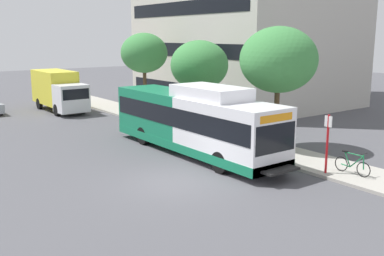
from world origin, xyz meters
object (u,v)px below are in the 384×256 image
street_tree_near_stop (278,60)px  box_truck_background (59,90)px  bus_stop_sign_pole (327,139)px  street_tree_mid_block (199,65)px  street_tree_far_block (144,53)px  bicycle_parked (352,165)px  transit_bus (194,121)px

street_tree_near_stop → box_truck_background: street_tree_near_stop is taller
bus_stop_sign_pole → box_truck_background: box_truck_background is taller
bus_stop_sign_pole → street_tree_mid_block: (1.99, 11.75, 2.52)m
street_tree_far_block → box_truck_background: street_tree_far_block is taller
bicycle_parked → street_tree_mid_block: size_ratio=0.31×
transit_bus → street_tree_far_block: 13.37m
transit_bus → street_tree_far_block: bearing=70.5°
transit_bus → street_tree_near_stop: bearing=-25.0°
bicycle_parked → bus_stop_sign_pole: bearing=133.5°
transit_bus → street_tree_mid_block: street_tree_mid_block is taller
street_tree_mid_block → bicycle_parked: bearing=-95.6°
street_tree_near_stop → street_tree_far_block: bearing=89.1°
bicycle_parked → street_tree_near_stop: (1.01, 5.44, 4.25)m
street_tree_near_stop → street_tree_mid_block: (0.22, 7.11, -0.64)m
bicycle_parked → box_truck_background: 25.10m
street_tree_mid_block → street_tree_far_block: street_tree_far_block is taller
bus_stop_sign_pole → box_truck_background: bearing=97.4°
bicycle_parked → box_truck_background: (-3.88, 24.77, 1.18)m
transit_bus → box_truck_background: bearing=92.5°
bus_stop_sign_pole → bicycle_parked: bearing=-46.5°
bus_stop_sign_pole → street_tree_mid_block: 12.18m
street_tree_near_stop → street_tree_far_block: street_tree_near_stop is taller
bicycle_parked → street_tree_mid_block: bearing=84.4°
transit_bus → box_truck_background: size_ratio=1.75×
street_tree_far_block → street_tree_near_stop: bearing=-90.9°
bicycle_parked → street_tree_mid_block: street_tree_mid_block is taller
street_tree_far_block → box_truck_background: bearing=134.9°
bus_stop_sign_pole → street_tree_far_block: size_ratio=0.42×
transit_bus → box_truck_background: 17.42m
bicycle_parked → street_tree_near_stop: street_tree_near_stop is taller
street_tree_near_stop → street_tree_far_block: 14.20m
bicycle_parked → street_tree_far_block: size_ratio=0.29×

